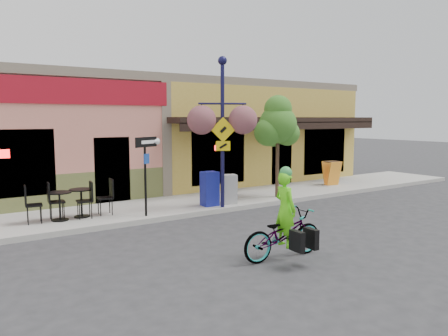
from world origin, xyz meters
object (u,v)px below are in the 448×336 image
newspaper_box_grey (229,189)px  street_tree (278,146)px  bicycle (283,234)px  newspaper_box_blue (210,189)px  one_way_sign (145,177)px  lamp_post (222,133)px  cyclist_rider (285,221)px  building (145,133)px

newspaper_box_grey → street_tree: street_tree is taller
bicycle → newspaper_box_blue: 5.09m
one_way_sign → street_tree: (5.11, 0.25, 0.68)m
lamp_post → newspaper_box_grey: size_ratio=4.91×
cyclist_rider → newspaper_box_blue: cyclist_rider is taller
cyclist_rider → newspaper_box_grey: 5.26m
building → one_way_sign: (-2.96, -6.66, -0.98)m
building → street_tree: size_ratio=5.04×
cyclist_rider → street_tree: 6.49m
newspaper_box_grey → lamp_post: bearing=-125.2°
bicycle → street_tree: size_ratio=0.54×
one_way_sign → newspaper_box_grey: 3.10m
newspaper_box_blue → bicycle: bearing=-102.0°
building → newspaper_box_grey: (0.06, -6.47, -1.63)m
building → lamp_post: 6.87m
one_way_sign → newspaper_box_grey: one_way_sign is taller
bicycle → lamp_post: 5.12m
newspaper_box_grey → bicycle: bearing=-93.5°
newspaper_box_blue → street_tree: street_tree is taller
newspaper_box_blue → one_way_sign: bearing=-171.2°
cyclist_rider → newspaper_box_grey: bearing=-19.2°
building → newspaper_box_blue: size_ratio=16.74×
bicycle → one_way_sign: (-1.01, 4.68, 0.76)m
cyclist_rider → one_way_sign: size_ratio=0.70×
cyclist_rider → street_tree: bearing=-36.7°
lamp_post → street_tree: bearing=34.1°
building → newspaper_box_grey: 6.67m
lamp_post → street_tree: 2.70m
cyclist_rider → street_tree: street_tree is taller
building → newspaper_box_blue: bearing=-95.9°
cyclist_rider → newspaper_box_blue: 5.08m
building → newspaper_box_blue: (-0.67, -6.42, -1.56)m
newspaper_box_grey → street_tree: 2.48m
lamp_post → newspaper_box_grey: bearing=60.5°
cyclist_rider → one_way_sign: (-1.06, 4.68, 0.49)m
cyclist_rider → one_way_sign: one_way_sign is taller
building → one_way_sign: building is taller
bicycle → newspaper_box_blue: size_ratio=1.80×
building → cyclist_rider: building is taller
lamp_post → newspaper_box_grey: (0.53, 0.38, -1.85)m
cyclist_rider → lamp_post: bearing=-15.0°
building → cyclist_rider: size_ratio=11.57×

